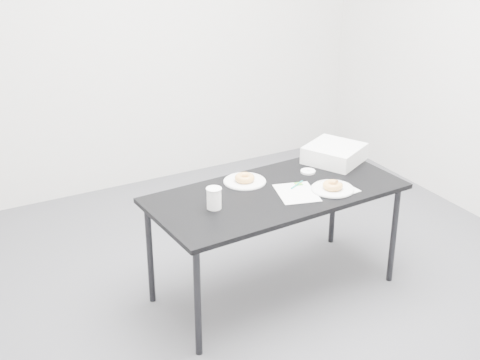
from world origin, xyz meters
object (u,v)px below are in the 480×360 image
pen (297,185)px  bakery_box (334,153)px  plate_near (333,189)px  plate_far (245,181)px  scorecard (297,193)px  donut_near (333,185)px  table (276,199)px  coffee_cup (214,198)px  donut_far (245,178)px

pen → bakery_box: bearing=-1.2°
plate_near → plate_far: (-0.39, 0.34, -0.00)m
pen → plate_far: pen is taller
scorecard → donut_near: (0.21, -0.07, 0.03)m
scorecard → plate_near: (0.21, -0.07, 0.01)m
table → pen: bearing=-1.4°
donut_near → coffee_cup: 0.72m
plate_far → bakery_box: 0.66m
plate_near → bakery_box: 0.44m
table → plate_far: 0.23m
plate_near → bakery_box: (0.27, 0.35, 0.05)m
scorecard → pen: 0.10m
pen → coffee_cup: size_ratio=1.05×
scorecard → plate_far: plate_far is taller
scorecard → bakery_box: bakery_box is taller
bakery_box → scorecard: bearing=-175.7°
plate_far → bakery_box: size_ratio=0.79×
plate_near → donut_near: 0.02m
pen → donut_far: 0.31m
table → scorecard: size_ratio=5.53×
pen → bakery_box: bakery_box is taller
table → plate_near: size_ratio=6.08×
table → bakery_box: size_ratio=4.74×
donut_far → coffee_cup: coffee_cup is taller
table → bakery_box: 0.61m
plate_near → coffee_cup: coffee_cup is taller
pen → plate_near: 0.21m
table → bakery_box: (0.56, 0.21, 0.10)m
plate_far → donut_far: bearing=0.0°
plate_near → bakery_box: bearing=53.1°
plate_far → coffee_cup: (-0.32, -0.23, 0.06)m
plate_far → coffee_cup: bearing=-144.5°
plate_far → donut_far: size_ratio=2.13×
scorecard → donut_far: bearing=139.7°
coffee_cup → table: bearing=3.5°
table → plate_far: plate_far is taller
donut_far → scorecard: bearing=-56.0°
plate_far → coffee_cup: 0.39m
table → donut_near: donut_near is taller
bakery_box → donut_far: bearing=153.7°
scorecard → donut_far: (-0.19, 0.28, 0.03)m
plate_near → plate_far: bearing=138.8°
donut_far → donut_near: bearing=-41.2°
table → coffee_cup: 0.43m
table → coffee_cup: bearing=-179.7°
table → pen: 0.16m
table → coffee_cup: size_ratio=12.53×
table → plate_far: bearing=112.9°
coffee_cup → bakery_box: 1.00m
donut_near → bakery_box: bearing=53.1°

